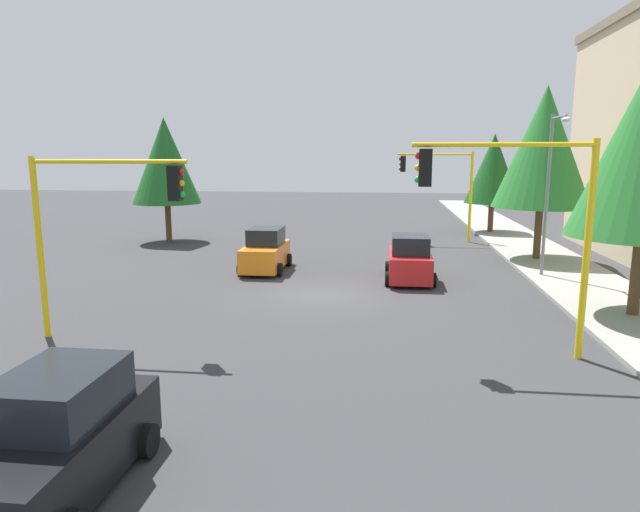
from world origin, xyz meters
TOP-DOWN VIEW (x-y plane):
  - ground_plane at (0.00, 0.00)m, footprint 120.00×120.00m
  - sidewalk_kerb at (-5.00, 10.50)m, footprint 80.00×4.00m
  - lane_arrow_near at (11.51, -3.00)m, footprint 2.40×1.10m
  - traffic_signal_near_right at (6.00, -5.63)m, footprint 0.36×4.59m
  - traffic_signal_far_left at (-14.00, 5.67)m, footprint 0.36×4.59m
  - traffic_signal_near_left at (6.00, 5.70)m, footprint 0.36×4.59m
  - street_lamp_curbside at (-3.61, 9.20)m, footprint 2.15×0.28m
  - tree_roadside_mid at (-8.00, 10.00)m, footprint 4.72×4.72m
  - tree_opposite_side at (-12.00, -11.00)m, footprint 4.14×4.14m
  - tree_roadside_far at (-18.00, 9.50)m, footprint 3.70×3.70m
  - car_orange at (-4.17, -3.14)m, footprint 3.84×1.98m
  - car_red at (-2.74, 3.43)m, footprint 3.68×2.06m
  - car_black at (13.14, -2.65)m, footprint 3.90×2.05m

SIDE VIEW (x-z plane):
  - ground_plane at x=0.00m, z-range 0.00..0.00m
  - lane_arrow_near at x=11.51m, z-range -0.54..0.56m
  - sidewalk_kerb at x=-5.00m, z-range 0.00..0.15m
  - car_red at x=-2.74m, z-range -0.09..1.88m
  - car_orange at x=-4.17m, z-range -0.09..1.88m
  - car_black at x=13.14m, z-range -0.09..1.88m
  - traffic_signal_near_right at x=6.00m, z-range 1.11..6.38m
  - traffic_signal_far_left at x=-14.00m, z-range 1.15..6.66m
  - traffic_signal_near_left at x=6.00m, z-range 1.18..6.88m
  - street_lamp_curbside at x=-3.61m, z-range 0.85..7.85m
  - tree_roadside_far at x=-18.00m, z-range 1.04..7.78m
  - tree_opposite_side at x=-12.00m, z-range 1.18..8.73m
  - tree_roadside_mid at x=-8.00m, z-range 1.36..10.00m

